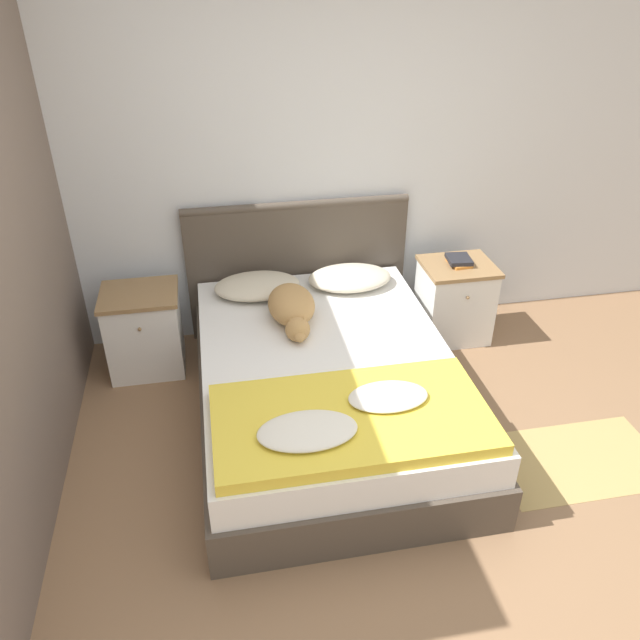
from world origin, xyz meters
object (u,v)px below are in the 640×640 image
object	(u,v)px
nightstand_left	(145,331)
pillow_left	(257,286)
bed	(326,386)
nightstand_right	(454,301)
pillow_right	(350,278)
book_stack	(459,261)
dog	(292,307)

from	to	relation	value
nightstand_left	pillow_left	distance (m)	0.81
bed	nightstand_left	distance (m)	1.32
pillow_left	nightstand_left	bearing A→B (deg)	-176.45
bed	nightstand_right	size ratio (longest dim) A/B	3.57
nightstand_left	bed	bearing A→B (deg)	-34.33
nightstand_right	pillow_left	world-z (taller)	pillow_left
pillow_right	book_stack	size ratio (longest dim) A/B	2.91
nightstand_right	book_stack	bearing A→B (deg)	81.55
book_stack	bed	bearing A→B (deg)	-145.31
nightstand_left	pillow_right	world-z (taller)	pillow_right
pillow_left	pillow_right	bearing A→B (deg)	0.00
pillow_left	pillow_right	size ratio (longest dim) A/B	1.00
nightstand_right	dog	size ratio (longest dim) A/B	0.91
bed	dog	distance (m)	0.54
pillow_left	book_stack	distance (m)	1.42
pillow_right	dog	bearing A→B (deg)	-139.20
bed	pillow_right	distance (m)	0.91
bed	nightstand_right	distance (m)	1.32
nightstand_left	book_stack	size ratio (longest dim) A/B	2.95
bed	dog	bearing A→B (deg)	109.48
nightstand_left	dog	distance (m)	1.05
nightstand_right	book_stack	distance (m)	0.32
nightstand_left	nightstand_right	size ratio (longest dim) A/B	1.00
nightstand_right	pillow_left	size ratio (longest dim) A/B	1.01
pillow_right	dog	world-z (taller)	dog
bed	nightstand_left	bearing A→B (deg)	145.67
pillow_right	book_stack	bearing A→B (deg)	-2.71
book_stack	pillow_right	bearing A→B (deg)	177.29
dog	book_stack	size ratio (longest dim) A/B	3.23
dog	book_stack	world-z (taller)	dog
pillow_left	bed	bearing A→B (deg)	-68.04
pillow_right	dog	xyz separation A→B (m)	(-0.46, -0.40, 0.04)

